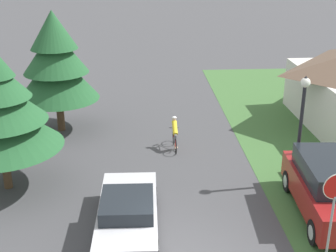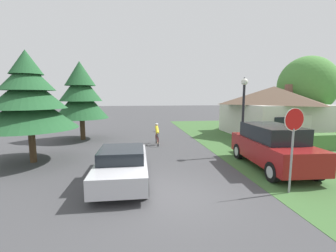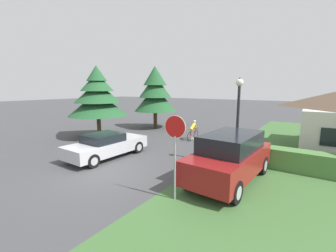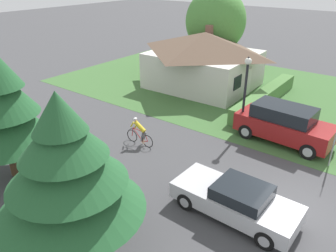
{
  "view_description": "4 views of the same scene",
  "coord_description": "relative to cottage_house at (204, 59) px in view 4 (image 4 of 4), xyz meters",
  "views": [
    {
      "loc": [
        -1.27,
        -11.25,
        8.82
      ],
      "look_at": [
        -0.07,
        8.08,
        1.16
      ],
      "focal_mm": 50.0,
      "sensor_mm": 36.0,
      "label": 1
    },
    {
      "loc": [
        -1.23,
        -7.04,
        3.36
      ],
      "look_at": [
        0.77,
        6.56,
        1.51
      ],
      "focal_mm": 24.0,
      "sensor_mm": 36.0,
      "label": 2
    },
    {
      "loc": [
        7.94,
        -6.48,
        3.84
      ],
      "look_at": [
        -1.15,
        6.96,
        1.1
      ],
      "focal_mm": 24.0,
      "sensor_mm": 36.0,
      "label": 3
    },
    {
      "loc": [
        -10.98,
        -2.13,
        8.38
      ],
      "look_at": [
        0.53,
        6.57,
        1.43
      ],
      "focal_mm": 35.0,
      "sensor_mm": 36.0,
      "label": 4
    }
  ],
  "objects": [
    {
      "name": "street_lamp",
      "position": [
        -5.75,
        -6.05,
        0.76
      ],
      "size": [
        0.36,
        0.36,
        4.37
      ],
      "color": "black",
      "rests_on": "ground"
    },
    {
      "name": "hedge_row",
      "position": [
        -0.76,
        -5.38,
        -1.65
      ],
      "size": [
        9.06,
        0.9,
        0.99
      ],
      "primitive_type": "cube",
      "color": "#4C7A3D",
      "rests_on": "ground"
    },
    {
      "name": "ground_plane",
      "position": [
        -10.4,
        -10.59,
        -2.15
      ],
      "size": [
        140.0,
        140.0,
        0.0
      ],
      "primitive_type": "plane",
      "color": "#424244"
    },
    {
      "name": "conifer_tall_near",
      "position": [
        -16.81,
        -5.62,
        1.06
      ],
      "size": [
        4.5,
        4.5,
        5.57
      ],
      "color": "#4C3823",
      "rests_on": "ground"
    },
    {
      "name": "grass_verge_right",
      "position": [
        0.92,
        -6.59,
        -2.15
      ],
      "size": [
        16.0,
        36.0,
        0.01
      ],
      "primitive_type": "cube",
      "color": "#3D6633",
      "rests_on": "ground"
    },
    {
      "name": "cottage_house",
      "position": [
        0.0,
        0.0,
        0.0
      ],
      "size": [
        7.26,
        8.1,
        4.36
      ],
      "rotation": [
        0.0,
        0.0,
        0.02
      ],
      "color": "beige",
      "rests_on": "ground"
    },
    {
      "name": "deciduous_tree_right",
      "position": [
        4.43,
        1.66,
        2.15
      ],
      "size": [
        5.17,
        5.17,
        7.02
      ],
      "color": "#4C3823",
      "rests_on": "ground"
    },
    {
      "name": "parked_suv_right",
      "position": [
        -5.35,
        -8.22,
        -1.12
      ],
      "size": [
        2.32,
        5.02,
        2.01
      ],
      "rotation": [
        0.0,
        0.0,
        1.51
      ],
      "color": "maroon",
      "rests_on": "ground"
    },
    {
      "name": "sedan_left_lane",
      "position": [
        -12.16,
        -8.88,
        -1.47
      ],
      "size": [
        2.01,
        4.73,
        1.37
      ],
      "rotation": [
        0.0,
        0.0,
        1.55
      ],
      "color": "#BCBCC1",
      "rests_on": "ground"
    },
    {
      "name": "cyclist",
      "position": [
        -10.16,
        -2.38,
        -1.44
      ],
      "size": [
        0.44,
        1.77,
        1.48
      ],
      "rotation": [
        0.0,
        0.0,
        1.59
      ],
      "color": "black",
      "rests_on": "ground"
    }
  ]
}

